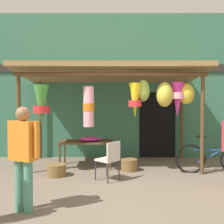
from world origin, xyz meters
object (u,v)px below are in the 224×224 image
object	(u,v)px
flower_heap_on_table	(91,139)
wicker_basket_by_table	(130,165)
parked_bicycle	(213,159)
display_table	(87,143)
folding_chair	(111,157)
vendor_in_orange	(24,150)
wicker_basket_spare	(57,170)

from	to	relation	value
flower_heap_on_table	wicker_basket_by_table	size ratio (longest dim) A/B	1.46
flower_heap_on_table	parked_bicycle	world-z (taller)	parked_bicycle
display_table	flower_heap_on_table	distance (m)	0.16
folding_chair	wicker_basket_by_table	world-z (taller)	folding_chair
folding_chair	wicker_basket_by_table	xyz separation A→B (m)	(0.47, 0.83, -0.36)
display_table	vendor_in_orange	bearing A→B (deg)	-103.21
folding_chair	parked_bicycle	world-z (taller)	parked_bicycle
wicker_basket_spare	folding_chair	bearing A→B (deg)	-16.54
wicker_basket_by_table	wicker_basket_spare	xyz separation A→B (m)	(-1.69, -0.47, -0.01)
vendor_in_orange	folding_chair	bearing A→B (deg)	50.79
wicker_basket_spare	parked_bicycle	distance (m)	3.67
display_table	vendor_in_orange	world-z (taller)	vendor_in_orange
flower_heap_on_table	parked_bicycle	bearing A→B (deg)	-12.01
wicker_basket_spare	display_table	bearing A→B (deg)	56.38
wicker_basket_by_table	vendor_in_orange	xyz separation A→B (m)	(-1.76, -2.42, 0.80)
wicker_basket_by_table	wicker_basket_spare	bearing A→B (deg)	-164.57
flower_heap_on_table	folding_chair	xyz separation A→B (m)	(0.52, -1.23, -0.23)
flower_heap_on_table	vendor_in_orange	world-z (taller)	vendor_in_orange
flower_heap_on_table	parked_bicycle	xyz separation A→B (m)	(2.95, -0.63, -0.38)
wicker_basket_by_table	display_table	bearing A→B (deg)	158.57
wicker_basket_by_table	parked_bicycle	distance (m)	1.99
display_table	parked_bicycle	xyz separation A→B (m)	(3.06, -0.66, -0.26)
display_table	wicker_basket_by_table	distance (m)	1.26
parked_bicycle	vendor_in_orange	size ratio (longest dim) A/B	1.09
folding_chair	vendor_in_orange	bearing A→B (deg)	-129.21
wicker_basket_by_table	parked_bicycle	world-z (taller)	parked_bicycle
folding_chair	vendor_in_orange	xyz separation A→B (m)	(-1.30, -1.59, 0.44)
vendor_in_orange	parked_bicycle	bearing A→B (deg)	30.45
flower_heap_on_table	wicker_basket_spare	world-z (taller)	flower_heap_on_table
flower_heap_on_table	vendor_in_orange	size ratio (longest dim) A/B	0.36
display_table	wicker_basket_by_table	size ratio (longest dim) A/B	3.45
wicker_basket_spare	parked_bicycle	size ratio (longest dim) A/B	0.25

